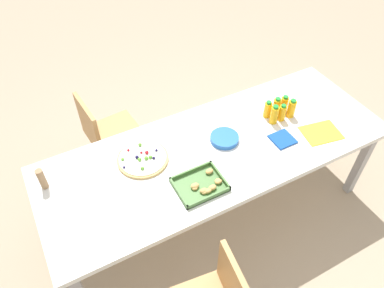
% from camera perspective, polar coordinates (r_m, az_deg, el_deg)
% --- Properties ---
extents(ground_plane, '(12.00, 12.00, 0.00)m').
position_cam_1_polar(ground_plane, '(3.07, 3.24, -10.15)').
color(ground_plane, tan).
extents(party_table, '(2.40, 0.89, 0.74)m').
position_cam_1_polar(party_table, '(2.54, 3.87, -1.56)').
color(party_table, silver).
rests_on(party_table, ground_plane).
extents(chair_near_right, '(0.43, 0.43, 0.83)m').
position_cam_1_polar(chair_near_right, '(3.01, -13.11, 1.77)').
color(chair_near_right, '#B7844C').
rests_on(chair_near_right, ground_plane).
extents(juice_bottle_0, '(0.05, 0.05, 0.13)m').
position_cam_1_polar(juice_bottle_0, '(2.81, 14.05, 6.03)').
color(juice_bottle_0, '#F8AB14').
rests_on(juice_bottle_0, party_table).
extents(juice_bottle_1, '(0.05, 0.05, 0.14)m').
position_cam_1_polar(juice_bottle_1, '(2.77, 12.92, 5.69)').
color(juice_bottle_1, '#FAAE14').
rests_on(juice_bottle_1, party_table).
extents(juice_bottle_2, '(0.05, 0.05, 0.14)m').
position_cam_1_polar(juice_bottle_2, '(2.73, 11.60, 5.24)').
color(juice_bottle_2, '#FAAF14').
rests_on(juice_bottle_2, party_table).
extents(juice_bottle_3, '(0.06, 0.06, 0.15)m').
position_cam_1_polar(juice_bottle_3, '(2.77, 15.11, 5.30)').
color(juice_bottle_3, '#F9AB14').
rests_on(juice_bottle_3, party_table).
extents(juice_bottle_4, '(0.05, 0.05, 0.13)m').
position_cam_1_polar(juice_bottle_4, '(2.73, 13.75, 4.71)').
color(juice_bottle_4, '#F9AC14').
rests_on(juice_bottle_4, party_table).
extents(juice_bottle_5, '(0.06, 0.06, 0.15)m').
position_cam_1_polar(juice_bottle_5, '(2.69, 12.57, 4.45)').
color(juice_bottle_5, '#F9AE14').
rests_on(juice_bottle_5, party_table).
extents(fruit_pizza, '(0.34, 0.34, 0.05)m').
position_cam_1_polar(fruit_pizza, '(2.43, -7.62, -2.22)').
color(fruit_pizza, tan).
rests_on(fruit_pizza, party_table).
extents(snack_tray, '(0.30, 0.24, 0.04)m').
position_cam_1_polar(snack_tray, '(2.27, 1.50, -6.33)').
color(snack_tray, '#477238').
rests_on(snack_tray, party_table).
extents(plate_stack, '(0.20, 0.20, 0.03)m').
position_cam_1_polar(plate_stack, '(2.54, 5.03, 0.87)').
color(plate_stack, blue).
rests_on(plate_stack, party_table).
extents(napkin_stack, '(0.15, 0.15, 0.01)m').
position_cam_1_polar(napkin_stack, '(2.61, 13.80, 0.73)').
color(napkin_stack, '#194CA5').
rests_on(napkin_stack, party_table).
extents(cardboard_tube, '(0.04, 0.04, 0.15)m').
position_cam_1_polar(cardboard_tube, '(2.39, -22.15, -5.02)').
color(cardboard_tube, '#9E7A56').
rests_on(cardboard_tube, party_table).
extents(paper_folder, '(0.29, 0.24, 0.01)m').
position_cam_1_polar(paper_folder, '(2.74, 19.29, 1.66)').
color(paper_folder, yellow).
rests_on(paper_folder, party_table).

